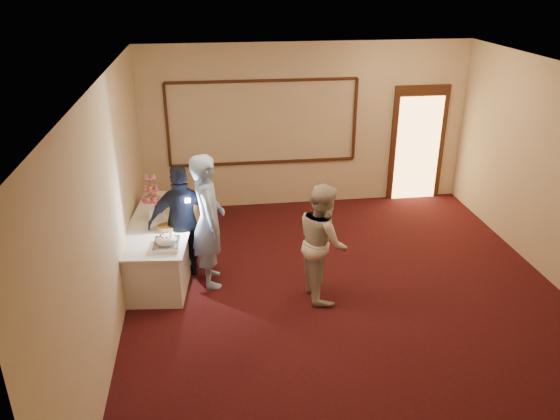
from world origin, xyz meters
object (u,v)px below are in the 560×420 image
at_px(pavlova_tray, 166,242).
at_px(woman, 323,242).
at_px(buffet_table, 163,244).
at_px(cupcake_stand, 151,190).
at_px(guest, 183,222).
at_px(tart, 167,228).
at_px(plate_stack_a, 156,214).
at_px(plate_stack_b, 171,208).
at_px(man, 208,221).

relative_size(pavlova_tray, woman, 0.29).
xyz_separation_m(buffet_table, pavlova_tray, (0.13, -0.82, 0.45)).
bearing_deg(buffet_table, pavlova_tray, -81.28).
height_order(buffet_table, cupcake_stand, cupcake_stand).
xyz_separation_m(pavlova_tray, guest, (0.20, 0.59, 0.00)).
relative_size(tart, guest, 0.18).
distance_m(buffet_table, plate_stack_a, 0.48).
bearing_deg(pavlova_tray, plate_stack_b, 89.45).
xyz_separation_m(buffet_table, woman, (2.19, -1.04, 0.43)).
distance_m(plate_stack_b, guest, 0.54).
distance_m(buffet_table, pavlova_tray, 0.95).
bearing_deg(guest, plate_stack_b, -76.92).
bearing_deg(tart, pavlova_tray, -87.45).
xyz_separation_m(tart, man, (0.59, -0.20, 0.16)).
bearing_deg(woman, pavlova_tray, 79.36).
bearing_deg(buffet_table, plate_stack_b, 63.99).
relative_size(plate_stack_a, guest, 0.13).
xyz_separation_m(buffet_table, cupcake_stand, (-0.19, 0.82, 0.56)).
relative_size(man, woman, 1.18).
xyz_separation_m(tart, woman, (2.08, -0.74, 0.01)).
distance_m(tart, man, 0.64).
height_order(plate_stack_b, tart, plate_stack_b).
distance_m(cupcake_stand, man, 1.59).
xyz_separation_m(plate_stack_a, tart, (0.17, -0.38, -0.06)).
bearing_deg(plate_stack_a, pavlova_tray, -77.87).
bearing_deg(man, plate_stack_a, 46.73).
relative_size(pavlova_tray, plate_stack_a, 2.23).
relative_size(buffet_table, plate_stack_a, 11.51).
relative_size(plate_stack_b, tart, 0.57).
distance_m(cupcake_stand, guest, 1.17).
height_order(cupcake_stand, guest, guest).
bearing_deg(cupcake_stand, guest, -63.77).
distance_m(pavlova_tray, plate_stack_b, 1.10).
height_order(tart, guest, guest).
xyz_separation_m(plate_stack_b, woman, (2.05, -1.32, -0.03)).
height_order(pavlova_tray, woman, woman).
distance_m(plate_stack_a, tart, 0.42).
distance_m(tart, guest, 0.24).
relative_size(buffet_table, plate_stack_b, 13.92).
relative_size(plate_stack_b, man, 0.09).
bearing_deg(cupcake_stand, woman, -38.10).
xyz_separation_m(cupcake_stand, woman, (2.37, -1.86, -0.13)).
relative_size(cupcake_stand, guest, 0.29).
xyz_separation_m(pavlova_tray, plate_stack_b, (0.01, 1.10, 0.00)).
height_order(pavlova_tray, cupcake_stand, cupcake_stand).
bearing_deg(plate_stack_a, buffet_table, -48.85).
xyz_separation_m(woman, guest, (-1.86, 0.81, 0.03)).
bearing_deg(plate_stack_b, cupcake_stand, 120.88).
bearing_deg(tart, man, -18.94).
relative_size(buffet_table, man, 1.27).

